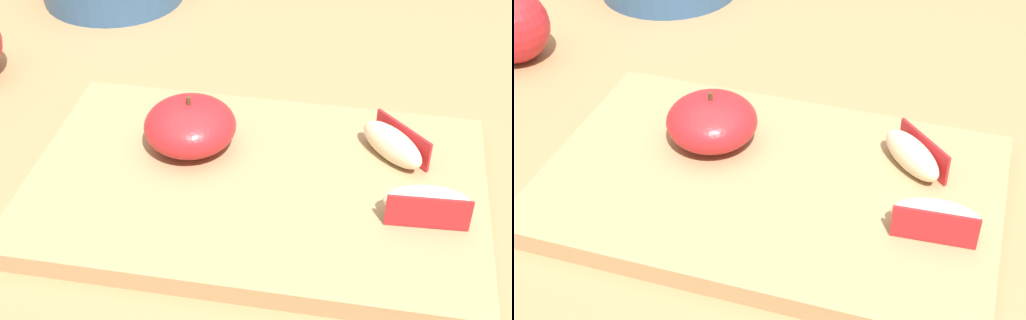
% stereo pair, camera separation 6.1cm
% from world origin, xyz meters
% --- Properties ---
extents(dining_table, '(1.17, 0.98, 0.77)m').
position_xyz_m(dining_table, '(0.00, 0.00, 0.66)').
color(dining_table, '#9E754C').
rests_on(dining_table, ground_plane).
extents(cutting_board, '(0.38, 0.24, 0.02)m').
position_xyz_m(cutting_board, '(-0.02, -0.09, 0.77)').
color(cutting_board, '#A37F56').
rests_on(cutting_board, dining_table).
extents(apple_half_skin_up, '(0.08, 0.08, 0.05)m').
position_xyz_m(apple_half_skin_up, '(-0.08, -0.05, 0.81)').
color(apple_half_skin_up, '#B21E23').
rests_on(apple_half_skin_up, cutting_board).
extents(apple_wedge_middle, '(0.06, 0.06, 0.03)m').
position_xyz_m(apple_wedge_middle, '(0.09, -0.04, 0.80)').
color(apple_wedge_middle, beige).
rests_on(apple_wedge_middle, cutting_board).
extents(apple_wedge_front, '(0.07, 0.03, 0.03)m').
position_xyz_m(apple_wedge_front, '(0.12, -0.11, 0.80)').
color(apple_wedge_front, beige).
rests_on(apple_wedge_front, cutting_board).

